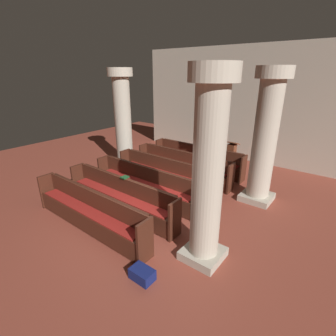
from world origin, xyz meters
The scene contains 14 objects.
ground_plane centered at (0.00, 0.00, 0.00)m, with size 19.20×19.20×0.00m, color brown.
back_wall centered at (0.00, 6.08, 2.25)m, with size 10.00×0.16×4.50m, color beige.
pew_row_0 centered at (-0.90, 3.73, 0.50)m, with size 3.68×0.46×0.93m.
pew_row_1 centered at (-0.90, 2.77, 0.50)m, with size 3.68×0.46×0.93m.
pew_row_2 centered at (-0.90, 1.80, 0.50)m, with size 3.68×0.46×0.93m.
pew_row_3 centered at (-0.90, 0.84, 0.50)m, with size 3.68×0.47×0.93m.
pew_row_4 centered at (-0.90, -0.12, 0.50)m, with size 3.68×0.46×0.93m.
pew_row_5 centered at (-0.90, -1.09, 0.50)m, with size 3.68×0.46×0.93m.
pillar_aisle_side centered at (1.74, 2.78, 1.90)m, with size 0.91×0.91×3.66m.
pillar_far_side centered at (-3.50, 2.49, 1.90)m, with size 0.91×0.91×3.66m.
pillar_aisle_rear centered at (1.74, -0.31, 1.90)m, with size 0.82×0.82×3.66m.
lectern centered at (0.01, 4.73, 0.45)m, with size 0.48×0.45×1.08m.
hymn_book centered at (-0.88, 0.07, 0.95)m, with size 0.16×0.19×0.04m, color #194723.
kneeler_box_navy centered at (1.16, -1.47, 0.11)m, with size 0.43×0.29×0.21m, color navy.
Camera 1 is at (3.67, -3.95, 3.51)m, focal length 26.63 mm.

